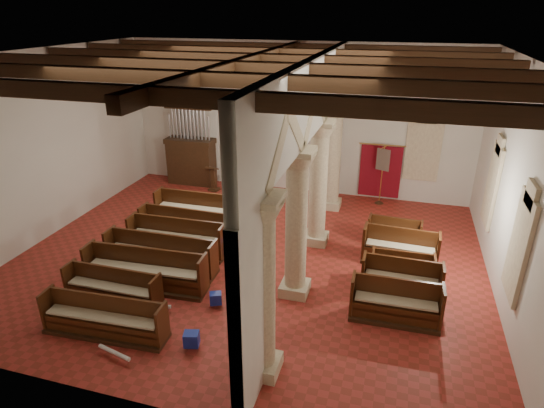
{
  "coord_description": "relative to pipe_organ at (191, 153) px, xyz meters",
  "views": [
    {
      "loc": [
        4.07,
        -11.65,
        7.14
      ],
      "look_at": [
        0.58,
        0.5,
        1.66
      ],
      "focal_mm": 30.0,
      "sensor_mm": 36.0,
      "label": 1
    }
  ],
  "objects": [
    {
      "name": "wall_left",
      "position": [
        -2.5,
        -5.5,
        1.63
      ],
      "size": [
        0.02,
        12.0,
        6.0
      ],
      "primitive_type": "cube",
      "color": "beige",
      "rests_on": "floor"
    },
    {
      "name": "nave_pew_6",
      "position": [
        2.01,
        -3.76,
        -0.99
      ],
      "size": [
        3.15,
        0.8,
        1.15
      ],
      "rotation": [
        0.0,
        0.0,
        0.01
      ],
      "color": "#392112",
      "rests_on": "floor"
    },
    {
      "name": "hymnal_box_b",
      "position": [
        4.48,
        -8.16,
        -1.12
      ],
      "size": [
        0.38,
        0.35,
        0.3
      ],
      "primitive_type": "cube",
      "rotation": [
        0.0,
        0.0,
        0.41
      ],
      "color": "navy",
      "rests_on": "floor"
    },
    {
      "name": "window_back",
      "position": [
        9.5,
        0.48,
        0.83
      ],
      "size": [
        1.0,
        0.03,
        2.2
      ],
      "primitive_type": "cube",
      "color": "#2F6956",
      "rests_on": "wall_back"
    },
    {
      "name": "ceiling_beams",
      "position": [
        4.5,
        -5.5,
        4.45
      ],
      "size": [
        13.8,
        11.8,
        0.3
      ],
      "primitive_type": null,
      "color": "#392112",
      "rests_on": "wall_back"
    },
    {
      "name": "ceiling",
      "position": [
        4.5,
        -5.5,
        4.63
      ],
      "size": [
        14.0,
        14.0,
        0.0
      ],
      "primitive_type": "plane",
      "rotation": [
        3.14,
        0.0,
        0.0
      ],
      "color": "black",
      "rests_on": "wall_back"
    },
    {
      "name": "tube_heater_b",
      "position": [
        3.01,
        -8.84,
        -1.21
      ],
      "size": [
        0.96,
        0.37,
        0.1
      ],
      "primitive_type": "cylinder",
      "rotation": [
        0.0,
        1.57,
        0.29
      ],
      "color": "white",
      "rests_on": "floor"
    },
    {
      "name": "floor",
      "position": [
        4.5,
        -5.5,
        -1.37
      ],
      "size": [
        14.0,
        14.0,
        0.0
      ],
      "primitive_type": "plane",
      "color": "maroon",
      "rests_on": "ground"
    },
    {
      "name": "nave_pew_5",
      "position": [
        2.26,
        -5.06,
        -1.01
      ],
      "size": [
        3.39,
        0.78,
        1.09
      ],
      "rotation": [
        0.0,
        0.0,
        -0.02
      ],
      "color": "#392112",
      "rests_on": "floor"
    },
    {
      "name": "wall_front",
      "position": [
        4.5,
        -11.5,
        1.63
      ],
      "size": [
        14.0,
        0.02,
        6.0
      ],
      "primitive_type": "cube",
      "color": "beige",
      "rests_on": "floor"
    },
    {
      "name": "aisle_pew_3",
      "position": [
        8.96,
        -4.63,
        -1.0
      ],
      "size": [
        2.23,
        0.84,
        1.12
      ],
      "rotation": [
        0.0,
        0.0,
        -0.04
      ],
      "color": "#392112",
      "rests_on": "floor"
    },
    {
      "name": "wall_back",
      "position": [
        4.5,
        0.5,
        1.63
      ],
      "size": [
        14.0,
        0.02,
        6.0
      ],
      "primitive_type": "cube",
      "color": "beige",
      "rests_on": "floor"
    },
    {
      "name": "dossal_curtain",
      "position": [
        8.0,
        0.42,
        -0.21
      ],
      "size": [
        1.8,
        0.07,
        2.17
      ],
      "color": "maroon",
      "rests_on": "floor"
    },
    {
      "name": "tube_heater_a",
      "position": [
        3.06,
        -10.55,
        -1.21
      ],
      "size": [
        0.91,
        0.3,
        0.09
      ],
      "primitive_type": "cylinder",
      "rotation": [
        0.0,
        1.57,
        -0.23
      ],
      "color": "silver",
      "rests_on": "floor"
    },
    {
      "name": "aisle_pew_0",
      "position": [
        8.93,
        -7.46,
        -1.0
      ],
      "size": [
        2.19,
        0.77,
        1.09
      ],
      "rotation": [
        0.0,
        0.0,
        0.02
      ],
      "color": "#392112",
      "rests_on": "floor"
    },
    {
      "name": "window_right_b",
      "position": [
        11.48,
        -3.0,
        0.83
      ],
      "size": [
        0.03,
        1.0,
        2.2
      ],
      "primitive_type": "cube",
      "color": "#2F6956",
      "rests_on": "wall_right"
    },
    {
      "name": "nave_pew_1",
      "position": [
        1.87,
        -8.77,
        -1.04
      ],
      "size": [
        2.61,
        0.67,
        0.99
      ],
      "rotation": [
        0.0,
        0.0,
        -0.0
      ],
      "color": "#392112",
      "rests_on": "floor"
    },
    {
      "name": "aisle_pew_2",
      "position": [
        9.06,
        -5.75,
        -1.05
      ],
      "size": [
        1.73,
        0.7,
        0.96
      ],
      "rotation": [
        0.0,
        0.0,
        0.04
      ],
      "color": "#392112",
      "rests_on": "floor"
    },
    {
      "name": "aisle_pew_4",
      "position": [
        8.76,
        -3.53,
        -1.05
      ],
      "size": [
        1.72,
        0.73,
        0.95
      ],
      "rotation": [
        0.0,
        0.0,
        -0.06
      ],
      "color": "#392112",
      "rests_on": "floor"
    },
    {
      "name": "processional_banner",
      "position": [
        8.09,
        -0.07,
        -0.57
      ],
      "size": [
        0.52,
        0.66,
        2.4
      ],
      "rotation": [
        0.0,
        0.0,
        -0.4
      ],
      "color": "#392112",
      "rests_on": "floor"
    },
    {
      "name": "nave_pew_3",
      "position": [
        2.24,
        -6.91,
        -1.01
      ],
      "size": [
        3.39,
        0.77,
        1.09
      ],
      "rotation": [
        0.0,
        0.0,
        0.01
      ],
      "color": "#392112",
      "rests_on": "floor"
    },
    {
      "name": "lectern",
      "position": [
        1.27,
        -0.61,
        -0.92
      ],
      "size": [
        0.49,
        0.5,
        1.1
      ],
      "rotation": [
        0.0,
        0.0,
        -0.16
      ],
      "color": "#322010",
      "rests_on": "floor"
    },
    {
      "name": "aisle_pew_1",
      "position": [
        9.04,
        -6.32,
        -1.02
      ],
      "size": [
        2.09,
        0.72,
        1.05
      ],
      "rotation": [
        0.0,
        0.0,
        -0.01
      ],
      "color": "#392112",
      "rests_on": "floor"
    },
    {
      "name": "hymnal_box_c",
      "position": [
        3.95,
        -5.54,
        -1.09
      ],
      "size": [
        0.41,
        0.36,
        0.35
      ],
      "primitive_type": "cube",
      "rotation": [
        0.0,
        0.0,
        0.24
      ],
      "color": "navy",
      "rests_on": "floor"
    },
    {
      "name": "nave_pew_2",
      "position": [
        2.29,
        -7.85,
        -1.0
      ],
      "size": [
        3.47,
        0.95,
        1.14
      ],
      "rotation": [
        0.0,
        0.0,
        0.06
      ],
      "color": "#392112",
      "rests_on": "floor"
    },
    {
      "name": "hymnal_box_a",
      "position": [
        4.57,
        -9.79,
        -1.1
      ],
      "size": [
        0.39,
        0.35,
        0.34
      ],
      "primitive_type": "cube",
      "rotation": [
        0.0,
        0.0,
        0.25
      ],
      "color": "navy",
      "rests_on": "floor"
    },
    {
      "name": "pipe_organ",
      "position": [
        0.0,
        0.0,
        0.0
      ],
      "size": [
        2.1,
        0.85,
        4.4
      ],
      "color": "#392112",
      "rests_on": "floor"
    },
    {
      "name": "wall_right",
      "position": [
        11.5,
        -5.5,
        1.63
      ],
      "size": [
        0.02,
        12.0,
        6.0
      ],
      "primitive_type": "cube",
      "color": "beige",
      "rests_on": "floor"
    },
    {
      "name": "nave_pew_4",
      "position": [
        2.24,
        -5.88,
        -1.0
      ],
      "size": [
        3.14,
        0.84,
        1.13
      ],
      "rotation": [
        0.0,
        0.0,
        0.03
      ],
      "color": "#392112",
      "rests_on": "floor"
    },
    {
      "name": "window_right_a",
      "position": [
        11.48,
        -7.0,
        0.83
      ],
      "size": [
        0.03,
        1.0,
        2.2
      ],
      "primitive_type": "cube",
      "color": "#2F6956",
      "rests_on": "wall_right"
    },
    {
      "name": "nave_pew_0",
      "position": [
        2.4,
        -9.9,
        -1.04
      ],
      "size": [
        3.05,
        0.83,
        1.0
      ],
      "rotation": [
        0.0,
        0.0,
        0.05
      ],
      "color": "#392112",
      "rests_on": "floor"
    },
    {
      "name": "arcade",
      "position": [
        6.3,
        -5.5,
        2.19
      ],
      "size": [
        0.9,
        11.9,
        6.0
      ],
      "color": "beige",
      "rests_on": "floor"
    }
  ]
}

